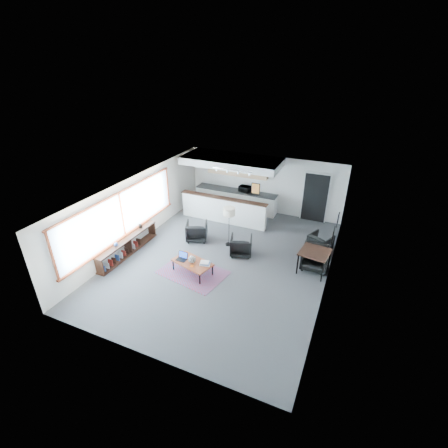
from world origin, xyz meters
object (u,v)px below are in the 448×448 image
at_px(ceramic_pot, 192,259).
at_px(book_stack, 205,263).
at_px(microwave, 245,188).
at_px(dining_chair_near, 315,259).
at_px(coffee_table, 192,263).
at_px(floor_lamp, 229,213).
at_px(dining_chair_far, 320,243).
at_px(laptop, 182,257).
at_px(dining_table, 315,253).
at_px(armchair_left, 197,230).
at_px(armchair_right, 241,245).

bearing_deg(ceramic_pot, book_stack, 10.18).
bearing_deg(microwave, dining_chair_near, -32.24).
xyz_separation_m(coffee_table, microwave, (-0.17, 5.25, 0.70)).
xyz_separation_m(floor_lamp, dining_chair_far, (3.22, 0.93, -1.02)).
xyz_separation_m(floor_lamp, microwave, (-0.56, 3.12, -0.24)).
bearing_deg(laptop, microwave, 90.47).
relative_size(floor_lamp, microwave, 3.14).
bearing_deg(floor_lamp, dining_chair_near, -4.36).
xyz_separation_m(laptop, ceramic_pot, (0.40, -0.06, 0.05)).
distance_m(laptop, dining_chair_near, 4.41).
bearing_deg(dining_table, armchair_left, 175.97).
height_order(ceramic_pot, armchair_left, armchair_left).
bearing_deg(ceramic_pot, armchair_left, 114.44).
bearing_deg(ceramic_pot, armchair_right, 59.65).
distance_m(armchair_left, dining_table, 4.54).
height_order(dining_chair_far, microwave, microwave).
distance_m(book_stack, armchair_left, 2.38).
bearing_deg(ceramic_pot, floor_lamp, 80.29).
xyz_separation_m(laptop, dining_chair_far, (3.99, 3.05, -0.18)).
height_order(armchair_left, dining_table, armchair_left).
distance_m(floor_lamp, dining_table, 3.32).
relative_size(laptop, microwave, 0.70).
distance_m(floor_lamp, dining_chair_far, 3.50).
bearing_deg(book_stack, laptop, -178.55).
xyz_separation_m(ceramic_pot, armchair_left, (-0.93, 2.04, -0.15)).
relative_size(dining_table, microwave, 2.09).
bearing_deg(dining_table, dining_chair_near, 90.00).
bearing_deg(dining_chair_far, dining_table, 112.73).
height_order(ceramic_pot, microwave, microwave).
height_order(book_stack, armchair_right, armchair_right).
distance_m(ceramic_pot, dining_chair_far, 4.76).
height_order(armchair_right, microwave, microwave).
bearing_deg(microwave, floor_lamp, -70.42).
height_order(coffee_table, book_stack, book_stack).
relative_size(laptop, floor_lamp, 0.22).
xyz_separation_m(book_stack, armchair_left, (-1.35, 1.96, -0.07)).
xyz_separation_m(dining_chair_far, microwave, (-3.78, 2.19, 0.78)).
relative_size(coffee_table, armchair_left, 1.80).
xyz_separation_m(dining_table, microwave, (-3.78, 3.57, 0.39)).
xyz_separation_m(laptop, book_stack, (0.82, 0.02, -0.02)).
relative_size(coffee_table, floor_lamp, 0.94).
bearing_deg(microwave, dining_table, -33.97).
bearing_deg(armchair_left, book_stack, 102.12).
bearing_deg(ceramic_pot, microwave, 92.03).
bearing_deg(dining_chair_near, laptop, -156.67).
bearing_deg(book_stack, floor_lamp, 91.45).
bearing_deg(ceramic_pot, dining_table, 25.56).
height_order(coffee_table, dining_chair_far, dining_chair_far).
bearing_deg(coffee_table, dining_table, 40.40).
distance_m(coffee_table, dining_table, 4.00).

